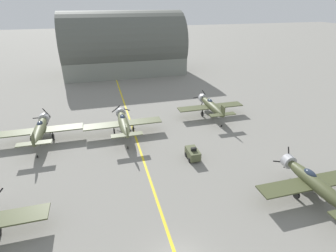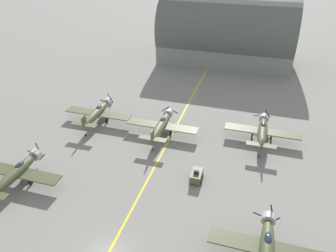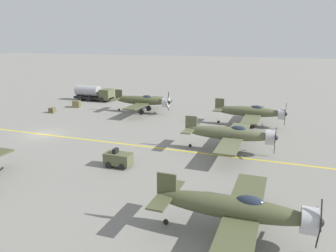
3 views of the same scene
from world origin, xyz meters
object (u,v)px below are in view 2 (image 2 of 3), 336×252
(tow_tractor, at_px, (197,176))
(hangar, at_px, (227,35))
(airplane_mid_right, at_px, (267,248))
(airplane_far_right, at_px, (263,131))
(airplane_far_left, at_px, (97,113))
(airplane_mid_left, at_px, (17,172))
(airplane_far_center, at_px, (161,125))

(tow_tractor, distance_m, hangar, 48.72)
(airplane_mid_right, bearing_deg, airplane_far_right, 111.75)
(airplane_far_left, xyz_separation_m, hangar, (16.91, 38.03, 4.81))
(airplane_far_right, bearing_deg, hangar, 122.03)
(airplane_mid_right, xyz_separation_m, airplane_mid_left, (-32.23, 2.91, -0.00))
(airplane_far_left, distance_m, tow_tractor, 22.56)
(airplane_mid_left, distance_m, airplane_far_center, 22.49)
(airplane_far_right, xyz_separation_m, airplane_far_center, (-16.01, -3.01, 0.00))
(airplane_far_center, bearing_deg, hangar, 93.67)
(airplane_mid_right, height_order, tow_tractor, airplane_mid_right)
(airplane_far_right, distance_m, hangar, 37.83)
(tow_tractor, bearing_deg, airplane_mid_left, -161.49)
(airplane_far_center, bearing_deg, airplane_mid_right, -37.90)
(airplane_far_center, xyz_separation_m, hangar, (4.84, 38.82, 4.81))
(airplane_far_right, bearing_deg, airplane_mid_right, -71.50)
(airplane_far_right, relative_size, airplane_mid_left, 1.00)
(airplane_far_left, xyz_separation_m, airplane_far_right, (28.08, 2.21, 0.00))
(airplane_far_right, distance_m, airplane_mid_left, 36.67)
(airplane_mid_right, distance_m, airplane_far_right, 22.99)
(airplane_far_left, bearing_deg, airplane_far_right, -1.32)
(airplane_far_right, relative_size, airplane_far_center, 1.00)
(hangar, bearing_deg, tow_tractor, -86.24)
(airplane_far_right, bearing_deg, airplane_far_left, -160.78)
(tow_tractor, bearing_deg, hangar, 93.76)
(airplane_far_right, height_order, airplane_far_center, same)
(airplane_mid_right, relative_size, hangar, 0.37)
(airplane_mid_right, bearing_deg, airplane_far_left, 162.96)
(hangar, bearing_deg, airplane_far_right, -72.68)
(airplane_far_right, distance_m, airplane_far_center, 16.29)
(airplane_mid_left, relative_size, airplane_far_center, 1.00)
(airplane_mid_left, xyz_separation_m, tow_tractor, (22.71, 7.60, -1.22))
(airplane_mid_left, xyz_separation_m, hangar, (19.55, 55.84, 4.81))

